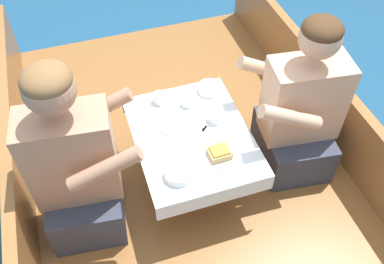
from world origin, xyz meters
The scene contains 20 objects.
ground_plane centered at (0.00, 0.00, 0.00)m, with size 60.00×60.00×0.00m, color navy.
boat_deck centered at (0.00, 0.00, 0.14)m, with size 1.88×3.05×0.28m, color brown.
gunwale_port centered at (-0.91, 0.00, 0.48)m, with size 0.06×3.05×0.42m, color #936033.
gunwale_starboard centered at (0.91, 0.00, 0.48)m, with size 0.06×3.05×0.42m, color #936033.
cockpit_table centered at (0.00, 0.00, 0.61)m, with size 0.59×0.75×0.38m.
person_port centered at (-0.59, -0.06, 0.70)m, with size 0.55×0.49×1.02m.
person_starboard centered at (0.59, -0.04, 0.67)m, with size 0.56×0.49×0.98m.
plate_sandwich centered at (0.08, -0.18, 0.66)m, with size 0.22×0.22×0.01m.
plate_bread centered at (-0.07, 0.10, 0.66)m, with size 0.17×0.17×0.01m.
sandwich centered at (0.08, -0.18, 0.69)m, with size 0.11×0.09×0.05m.
bowl_port_near centered at (0.20, 0.28, 0.68)m, with size 0.13×0.13×0.04m.
bowl_starboard_near centered at (-0.14, -0.23, 0.68)m, with size 0.14×0.14×0.04m.
coffee_cup_port centered at (0.15, 0.06, 0.68)m, with size 0.11×0.08×0.06m.
coffee_cup_starboard centered at (0.05, 0.21, 0.68)m, with size 0.09×0.07×0.05m.
coffee_cup_center centered at (-0.09, 0.29, 0.68)m, with size 0.10×0.07×0.06m.
utensil_spoon_port centered at (-0.20, 0.33, 0.66)m, with size 0.17×0.03×0.01m.
utensil_knife_port centered at (0.05, 0.04, 0.66)m, with size 0.05×0.17×0.00m.
utensil_knife_starboard centered at (-0.18, -0.05, 0.66)m, with size 0.04×0.17×0.00m.
utensil_spoon_starboard centered at (-0.22, -0.06, 0.66)m, with size 0.04×0.17×0.01m.
utensil_fork_port centered at (0.04, -0.02, 0.66)m, with size 0.14×0.13×0.00m.
Camera 1 is at (-0.46, -1.40, 2.30)m, focal length 40.00 mm.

